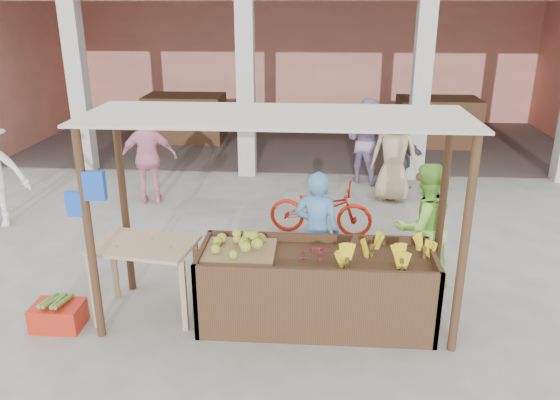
# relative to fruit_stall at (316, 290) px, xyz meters

# --- Properties ---
(ground) EXTENTS (60.00, 60.00, 0.00)m
(ground) POSITION_rel_fruit_stall_xyz_m (-0.50, 0.00, -0.40)
(ground) COLOR slate
(ground) RESTS_ON ground
(market_building) EXTENTS (14.40, 6.40, 4.20)m
(market_building) POSITION_rel_fruit_stall_xyz_m (-0.45, 8.93, 2.30)
(market_building) COLOR #F0927D
(market_building) RESTS_ON ground
(fruit_stall) EXTENTS (2.60, 0.95, 0.80)m
(fruit_stall) POSITION_rel_fruit_stall_xyz_m (0.00, 0.00, 0.00)
(fruit_stall) COLOR #492D1D
(fruit_stall) RESTS_ON ground
(stall_awning) EXTENTS (4.09, 1.35, 2.39)m
(stall_awning) POSITION_rel_fruit_stall_xyz_m (-0.51, 0.06, 1.58)
(stall_awning) COLOR #492D1D
(stall_awning) RESTS_ON ground
(banana_heap) EXTENTS (0.99, 0.54, 0.18)m
(banana_heap) POSITION_rel_fruit_stall_xyz_m (0.73, -0.01, 0.49)
(banana_heap) COLOR yellow
(banana_heap) RESTS_ON fruit_stall
(melon_tray) EXTENTS (0.78, 0.68, 0.21)m
(melon_tray) POSITION_rel_fruit_stall_xyz_m (-0.86, 0.05, 0.50)
(melon_tray) COLOR #94764C
(melon_tray) RESTS_ON fruit_stall
(berry_heap) EXTENTS (0.44, 0.36, 0.14)m
(berry_heap) POSITION_rel_fruit_stall_xyz_m (0.02, 0.01, 0.47)
(berry_heap) COLOR maroon
(berry_heap) RESTS_ON fruit_stall
(side_table) EXTENTS (1.21, 0.90, 0.90)m
(side_table) POSITION_rel_fruit_stall_xyz_m (-1.95, 0.04, 0.36)
(side_table) COLOR tan
(side_table) RESTS_ON ground
(papaya_pile) EXTENTS (0.77, 0.44, 0.22)m
(papaya_pile) POSITION_rel_fruit_stall_xyz_m (-1.95, 0.04, 0.61)
(papaya_pile) COLOR #4B8029
(papaya_pile) RESTS_ON side_table
(red_crate) EXTENTS (0.55, 0.40, 0.28)m
(red_crate) POSITION_rel_fruit_stall_xyz_m (-2.89, -0.32, -0.26)
(red_crate) COLOR red
(red_crate) RESTS_ON ground
(plantain_bundle) EXTENTS (0.41, 0.28, 0.08)m
(plantain_bundle) POSITION_rel_fruit_stall_xyz_m (-2.89, -0.32, -0.08)
(plantain_bundle) COLOR olive
(plantain_bundle) RESTS_ON red_crate
(produce_sacks) EXTENTS (0.84, 0.79, 0.64)m
(produce_sacks) POSITION_rel_fruit_stall_xyz_m (2.27, 5.56, -0.08)
(produce_sacks) COLOR maroon
(produce_sacks) RESTS_ON ground
(vendor_blue) EXTENTS (0.72, 0.59, 1.67)m
(vendor_blue) POSITION_rel_fruit_stall_xyz_m (-0.00, 0.78, 0.44)
(vendor_blue) COLOR #4F8ACB
(vendor_blue) RESTS_ON ground
(vendor_green) EXTENTS (0.95, 0.75, 1.73)m
(vendor_green) POSITION_rel_fruit_stall_xyz_m (1.32, 0.96, 0.47)
(vendor_green) COLOR #8BD747
(vendor_green) RESTS_ON ground
(motorcycle) EXTENTS (0.81, 1.76, 0.88)m
(motorcycle) POSITION_rel_fruit_stall_xyz_m (0.05, 2.54, 0.04)
(motorcycle) COLOR #A11B0A
(motorcycle) RESTS_ON ground
(shopper_b) EXTENTS (1.17, 0.80, 1.81)m
(shopper_b) POSITION_rel_fruit_stall_xyz_m (-3.03, 3.77, 0.50)
(shopper_b) COLOR pink
(shopper_b) RESTS_ON ground
(shopper_c) EXTENTS (1.02, 0.76, 1.91)m
(shopper_c) POSITION_rel_fruit_stall_xyz_m (1.37, 4.22, 0.55)
(shopper_c) COLOR tan
(shopper_c) RESTS_ON ground
(shopper_d) EXTENTS (0.67, 1.52, 1.62)m
(shopper_d) POSITION_rel_fruit_stall_xyz_m (1.67, 5.12, 0.41)
(shopper_d) COLOR #46444F
(shopper_d) RESTS_ON ground
(shopper_f) EXTENTS (1.06, 0.93, 1.88)m
(shopper_f) POSITION_rel_fruit_stall_xyz_m (0.94, 5.29, 0.54)
(shopper_f) COLOR #937CA8
(shopper_f) RESTS_ON ground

